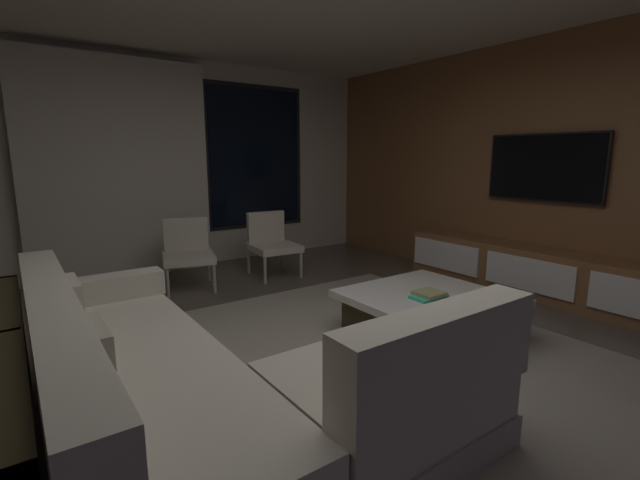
% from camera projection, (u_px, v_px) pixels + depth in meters
% --- Properties ---
extents(floor, '(9.20, 9.20, 0.00)m').
position_uv_depth(floor, '(334.00, 376.00, 2.95)').
color(floor, '#564C44').
extents(back_wall_with_window, '(6.60, 0.30, 2.70)m').
position_uv_depth(back_wall_with_window, '(159.00, 166.00, 5.56)').
color(back_wall_with_window, beige).
rests_on(back_wall_with_window, floor).
extents(media_wall, '(0.12, 7.80, 2.70)m').
position_uv_depth(media_wall, '(574.00, 168.00, 4.44)').
color(media_wall, brown).
rests_on(media_wall, floor).
extents(area_rug, '(3.20, 3.80, 0.01)m').
position_uv_depth(area_rug, '(382.00, 367.00, 3.07)').
color(area_rug, gray).
rests_on(area_rug, floor).
extents(sectional_couch, '(1.98, 2.50, 0.82)m').
position_uv_depth(sectional_couch, '(200.00, 387.00, 2.26)').
color(sectional_couch, '#B1A997').
rests_on(sectional_couch, floor).
extents(coffee_table, '(1.16, 1.16, 0.36)m').
position_uv_depth(coffee_table, '(428.00, 315.00, 3.58)').
color(coffee_table, '#342C18').
rests_on(coffee_table, floor).
extents(book_stack_on_coffee_table, '(0.30, 0.20, 0.05)m').
position_uv_depth(book_stack_on_coffee_table, '(429.00, 295.00, 3.46)').
color(book_stack_on_coffee_table, '#3DC19D').
rests_on(book_stack_on_coffee_table, coffee_table).
extents(accent_chair_near_window, '(0.58, 0.60, 0.78)m').
position_uv_depth(accent_chair_near_window, '(271.00, 240.00, 5.45)').
color(accent_chair_near_window, '#B2ADA0').
rests_on(accent_chair_near_window, floor).
extents(accent_chair_by_curtain, '(0.66, 0.68, 0.78)m').
position_uv_depth(accent_chair_by_curtain, '(188.00, 249.00, 4.91)').
color(accent_chair_by_curtain, '#B2ADA0').
rests_on(accent_chair_by_curtain, floor).
extents(media_console, '(0.46, 3.10, 0.52)m').
position_uv_depth(media_console, '(544.00, 275.00, 4.52)').
color(media_console, brown).
rests_on(media_console, floor).
extents(mounted_tv, '(0.05, 1.23, 0.71)m').
position_uv_depth(mounted_tv, '(544.00, 167.00, 4.58)').
color(mounted_tv, black).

